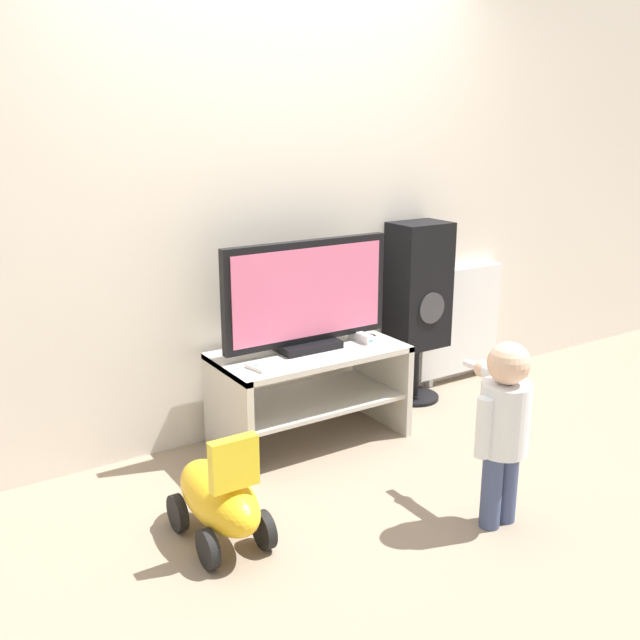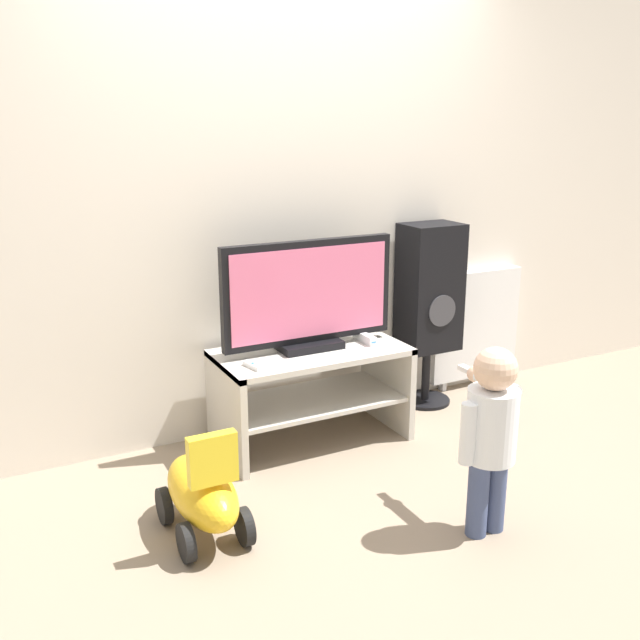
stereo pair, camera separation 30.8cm
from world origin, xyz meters
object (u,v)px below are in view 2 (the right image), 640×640
at_px(child, 490,425).
at_px(speaker_tower, 429,292).
at_px(game_console, 365,338).
at_px(radiator, 474,324).
at_px(remote_primary, 253,366).
at_px(television, 309,296).
at_px(ride_on_toy, 203,493).

xyz_separation_m(child, speaker_tower, (0.61, 1.27, 0.21)).
xyz_separation_m(game_console, radiator, (0.99, 0.28, -0.13)).
distance_m(game_console, remote_primary, 0.70).
relative_size(television, game_console, 5.07).
distance_m(game_console, radiator, 1.03).
xyz_separation_m(television, game_console, (0.32, -0.04, -0.26)).
height_order(television, remote_primary, television).
height_order(ride_on_toy, radiator, radiator).
xyz_separation_m(television, remote_primary, (-0.38, -0.14, -0.27)).
bearing_deg(child, game_console, 86.46).
bearing_deg(game_console, child, -93.54).
height_order(television, game_console, television).
distance_m(child, speaker_tower, 1.43).
xyz_separation_m(television, child, (0.25, -1.14, -0.31)).
relative_size(remote_primary, radiator, 0.18).
distance_m(television, remote_primary, 0.48).
height_order(child, speaker_tower, speaker_tower).
distance_m(television, speaker_tower, 0.88).
distance_m(remote_primary, ride_on_toy, 0.72).
distance_m(remote_primary, child, 1.17).
xyz_separation_m(ride_on_toy, radiator, (2.10, 0.86, 0.21)).
distance_m(child, radiator, 1.74).
relative_size(child, ride_on_toy, 1.45).
height_order(television, child, television).
height_order(speaker_tower, ride_on_toy, speaker_tower).
bearing_deg(remote_primary, ride_on_toy, -131.80).
bearing_deg(speaker_tower, game_console, -162.11).
height_order(game_console, child, child).
bearing_deg(ride_on_toy, radiator, 22.33).
xyz_separation_m(remote_primary, speaker_tower, (1.24, 0.28, 0.17)).
height_order(game_console, remote_primary, game_console).
relative_size(speaker_tower, ride_on_toy, 1.95).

